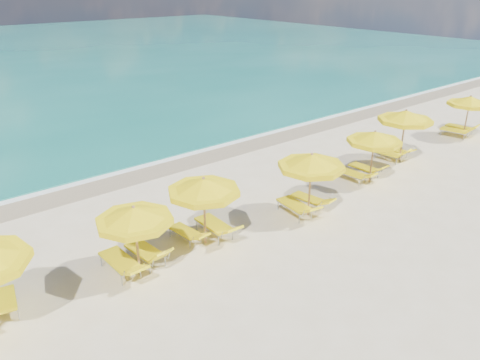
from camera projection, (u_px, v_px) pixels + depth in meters
ground_plane at (266, 223)px, 17.06m from camera, size 120.00×120.00×0.00m
wet_sand_band at (162, 165)px, 22.31m from camera, size 120.00×2.60×0.01m
foam_line at (153, 161)px, 22.88m from camera, size 120.00×1.20×0.03m
whitecap_far at (142, 86)px, 38.75m from camera, size 18.00×0.30×0.05m
umbrella_2 at (134, 216)px, 13.35m from camera, size 2.47×2.47×2.30m
umbrella_3 at (204, 187)px, 14.95m from camera, size 2.57×2.57×2.42m
umbrella_4 at (311, 162)px, 16.80m from camera, size 2.83×2.83×2.49m
umbrella_5 at (374, 138)px, 19.73m from camera, size 2.78×2.78×2.35m
umbrella_6 at (406, 117)px, 22.00m from camera, size 3.19×3.19×2.59m
umbrella_7 at (470, 101)px, 25.53m from camera, size 2.79×2.79×2.37m
lounger_1_right at (6, 306)px, 12.43m from camera, size 0.83×1.71×0.72m
lounger_2_left at (121, 266)px, 14.07m from camera, size 0.73×2.10×0.77m
lounger_2_right at (146, 256)px, 14.59m from camera, size 0.81×1.92×0.89m
lounger_3_left at (186, 235)px, 15.84m from camera, size 0.70×1.72×0.62m
lounger_3_right at (215, 229)px, 16.12m from camera, size 0.72×2.04×0.83m
lounger_4_left at (295, 209)px, 17.53m from camera, size 0.87×2.04×0.80m
lounger_4_right at (309, 202)px, 18.17m from camera, size 0.81×1.83×0.64m
lounger_5_left at (353, 177)px, 20.49m from camera, size 0.69×1.82×0.66m
lounger_5_right at (365, 171)px, 21.05m from camera, size 0.64×1.79×0.78m
lounger_6_left at (389, 156)px, 22.79m from camera, size 0.76×1.78×0.82m
lounger_6_right at (395, 152)px, 23.38m from camera, size 0.68×1.73×0.64m
lounger_7_left at (455, 133)px, 26.18m from camera, size 0.96×1.94×0.86m
lounger_7_right at (460, 130)px, 26.77m from camera, size 0.78×1.90×0.85m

